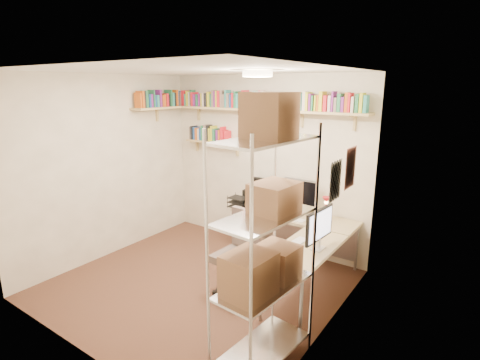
% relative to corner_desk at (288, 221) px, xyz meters
% --- Properties ---
extents(ground, '(3.20, 3.20, 0.00)m').
position_rel_corner_desk_xyz_m(ground, '(-0.69, -0.99, -0.65)').
color(ground, '#4A3120').
rests_on(ground, ground).
extents(room_shell, '(3.24, 3.04, 2.52)m').
position_rel_corner_desk_xyz_m(room_shell, '(-0.69, -0.99, 0.89)').
color(room_shell, beige).
rests_on(room_shell, ground).
extents(wall_shelves, '(3.12, 1.09, 0.80)m').
position_rel_corner_desk_xyz_m(wall_shelves, '(-1.11, 0.30, 1.37)').
color(wall_shelves, '#D7C279').
rests_on(wall_shelves, ground).
extents(corner_desk, '(1.77, 1.72, 1.15)m').
position_rel_corner_desk_xyz_m(corner_desk, '(0.00, 0.00, 0.00)').
color(corner_desk, tan).
rests_on(corner_desk, ground).
extents(office_chair, '(0.52, 0.53, 0.99)m').
position_rel_corner_desk_xyz_m(office_chair, '(-0.15, -0.89, -0.24)').
color(office_chair, black).
rests_on(office_chair, ground).
extents(wire_rack, '(0.51, 0.93, 2.30)m').
position_rel_corner_desk_xyz_m(wire_rack, '(0.67, -1.70, 0.64)').
color(wire_rack, silver).
rests_on(wire_rack, ground).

